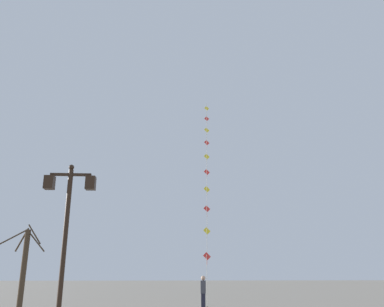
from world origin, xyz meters
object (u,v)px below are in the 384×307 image
at_px(kite_flyer, 203,293).
at_px(bare_tree, 24,268).
at_px(twin_lantern_lamp_post, 67,216).
at_px(kite_train, 207,172).

relative_size(kite_flyer, bare_tree, 0.41).
height_order(twin_lantern_lamp_post, kite_train, kite_train).
relative_size(twin_lantern_lamp_post, bare_tree, 1.20).
distance_m(kite_flyer, bare_tree, 8.71).
xyz_separation_m(twin_lantern_lamp_post, bare_tree, (-3.90, 8.32, -1.37)).
distance_m(kite_train, bare_tree, 14.98).
bearing_deg(kite_flyer, twin_lantern_lamp_post, 158.67).
bearing_deg(twin_lantern_lamp_post, kite_flyer, 61.56).
xyz_separation_m(twin_lantern_lamp_post, kite_flyer, (4.72, 8.72, -2.54)).
distance_m(twin_lantern_lamp_post, kite_flyer, 10.24).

